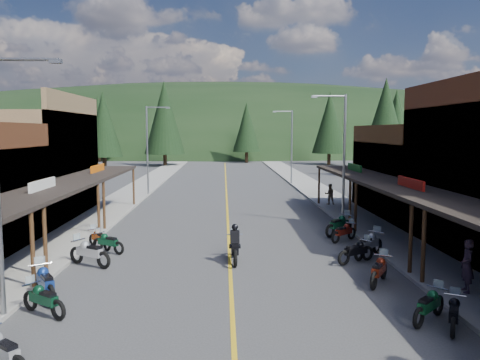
{
  "coord_description": "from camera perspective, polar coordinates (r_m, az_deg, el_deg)",
  "views": [
    {
      "loc": [
        -0.26,
        -20.24,
        5.81
      ],
      "look_at": [
        0.68,
        6.45,
        3.0
      ],
      "focal_mm": 35.0,
      "sensor_mm": 36.0,
      "label": 1
    }
  ],
  "objects": [
    {
      "name": "ground",
      "position": [
        21.05,
        -1.25,
        -10.01
      ],
      "size": [
        220.0,
        220.0,
        0.0
      ],
      "primitive_type": "plane",
      "color": "#38383A",
      "rests_on": "ground"
    },
    {
      "name": "centerline",
      "position": [
        40.65,
        -1.64,
        -2.21
      ],
      "size": [
        0.15,
        90.0,
        0.01
      ],
      "primitive_type": "cube",
      "color": "gold",
      "rests_on": "ground"
    },
    {
      "name": "sidewalk_west",
      "position": [
        41.51,
        -13.75,
        -2.11
      ],
      "size": [
        3.4,
        94.0,
        0.15
      ],
      "primitive_type": "cube",
      "color": "gray",
      "rests_on": "ground"
    },
    {
      "name": "sidewalk_east",
      "position": [
        41.62,
        10.43,
        -2.02
      ],
      "size": [
        3.4,
        94.0,
        0.15
      ],
      "primitive_type": "cube",
      "color": "gray",
      "rests_on": "ground"
    },
    {
      "name": "shop_west_3",
      "position": [
        34.39,
        -25.19,
        1.62
      ],
      "size": [
        10.9,
        10.2,
        8.2
      ],
      "color": "brown",
      "rests_on": "ground"
    },
    {
      "name": "shop_east_3",
      "position": [
        34.67,
        21.83,
        0.15
      ],
      "size": [
        10.9,
        10.2,
        6.2
      ],
      "color": "#4C2D16",
      "rests_on": "ground"
    },
    {
      "name": "streetlight_0",
      "position": [
        15.79,
        -27.09,
        0.45
      ],
      "size": [
        2.16,
        0.18,
        8.0
      ],
      "color": "gray",
      "rests_on": "ground"
    },
    {
      "name": "streetlight_1",
      "position": [
        42.78,
        -11.05,
        4.09
      ],
      "size": [
        2.16,
        0.18,
        8.0
      ],
      "color": "gray",
      "rests_on": "ground"
    },
    {
      "name": "streetlight_2",
      "position": [
        29.17,
        12.31,
        3.22
      ],
      "size": [
        2.16,
        0.18,
        8.0
      ],
      "color": "gray",
      "rests_on": "ground"
    },
    {
      "name": "streetlight_3",
      "position": [
        50.77,
        6.16,
        4.45
      ],
      "size": [
        2.16,
        0.18,
        8.0
      ],
      "color": "gray",
      "rests_on": "ground"
    },
    {
      "name": "ridge_hill",
      "position": [
        155.35,
        -1.94,
        3.85
      ],
      "size": [
        310.0,
        140.0,
        60.0
      ],
      "primitive_type": "ellipsoid",
      "color": "black",
      "rests_on": "ground"
    },
    {
      "name": "pine_1",
      "position": [
        93.32,
        -16.88,
        6.62
      ],
      "size": [
        5.88,
        5.88,
        12.5
      ],
      "color": "black",
      "rests_on": "ground"
    },
    {
      "name": "pine_2",
      "position": [
        78.87,
        -9.2,
        7.51
      ],
      "size": [
        6.72,
        6.72,
        14.0
      ],
      "color": "black",
      "rests_on": "ground"
    },
    {
      "name": "pine_3",
      "position": [
        86.34,
        0.81,
        6.45
      ],
      "size": [
        5.04,
        5.04,
        11.0
      ],
      "color": "black",
      "rests_on": "ground"
    },
    {
      "name": "pine_4",
      "position": [
        82.3,
        10.87,
        6.89
      ],
      "size": [
        5.88,
        5.88,
        12.5
      ],
      "color": "black",
      "rests_on": "ground"
    },
    {
      "name": "pine_5",
      "position": [
        98.42,
        18.49,
        6.96
      ],
      "size": [
        6.72,
        6.72,
        14.0
      ],
      "color": "black",
      "rests_on": "ground"
    },
    {
      "name": "pine_6",
      "position": [
        96.11,
        26.89,
        5.76
      ],
      "size": [
        5.04,
        5.04,
        11.0
      ],
      "color": "black",
      "rests_on": "ground"
    },
    {
      "name": "pine_7",
      "position": [
        101.34,
        -20.41,
        6.44
      ],
      "size": [
        5.88,
        5.88,
        12.5
      ],
      "color": "black",
      "rests_on": "ground"
    },
    {
      "name": "pine_8",
      "position": [
        64.04,
        -21.99,
        5.72
      ],
      "size": [
        4.48,
        4.48,
        10.0
      ],
      "color": "black",
      "rests_on": "ground"
    },
    {
      "name": "pine_9",
      "position": [
        69.6,
        18.48,
        6.17
      ],
      "size": [
        4.93,
        4.93,
        10.8
      ],
      "color": "black",
      "rests_on": "ground"
    },
    {
      "name": "pine_10",
      "position": [
        72.45,
        -16.31,
        6.53
      ],
      "size": [
        5.38,
        5.38,
        11.6
      ],
      "color": "black",
      "rests_on": "ground"
    },
    {
      "name": "pine_11",
      "position": [
        61.68,
        17.28,
        7.01
      ],
      "size": [
        5.82,
        5.82,
        12.4
      ],
      "color": "black",
      "rests_on": "ground"
    },
    {
      "name": "bike_west_4",
      "position": [
        13.15,
        -27.07,
        -17.98
      ],
      "size": [
        2.12,
        1.86,
        1.22
      ],
      "primitive_type": null,
      "rotation": [
        0.0,
        0.0,
        0.92
      ],
      "color": "#A3A4A9",
      "rests_on": "ground"
    },
    {
      "name": "bike_west_5",
      "position": [
        16.37,
        -22.84,
        -13.11
      ],
      "size": [
        2.04,
        1.71,
        1.16
      ],
      "primitive_type": null,
      "rotation": [
        0.0,
        0.0,
        0.96
      ],
      "color": "#0A3620",
      "rests_on": "ground"
    },
    {
      "name": "bike_west_6",
      "position": [
        17.77,
        -22.65,
        -11.31
      ],
      "size": [
        1.91,
        2.36,
        1.32
      ],
      "primitive_type": null,
      "rotation": [
        0.0,
        0.0,
        0.58
      ],
      "color": "navy",
      "rests_on": "ground"
    },
    {
      "name": "bike_west_7",
      "position": [
        21.31,
        -17.87,
        -8.28
      ],
      "size": [
        2.36,
        1.86,
        1.31
      ],
      "primitive_type": null,
      "rotation": [
        0.0,
        0.0,
        1.02
      ],
      "color": "#ACACB2",
      "rests_on": "ground"
    },
    {
      "name": "bike_west_8",
      "position": [
        23.35,
        -15.79,
        -7.22
      ],
      "size": [
        1.99,
        1.6,
        1.11
      ],
      "primitive_type": null,
      "rotation": [
        0.0,
        0.0,
        1.0
      ],
      "color": "#0C3F24",
      "rests_on": "ground"
    },
    {
      "name": "bike_west_9",
      "position": [
        24.31,
        -16.74,
        -6.75
      ],
      "size": [
        1.8,
        1.82,
        1.1
      ],
      "primitive_type": null,
      "rotation": [
        0.0,
        0.0,
        0.77
      ],
      "color": "#9B3A0B",
      "rests_on": "ground"
    },
    {
      "name": "bike_east_4",
      "position": [
        15.54,
        24.62,
        -14.41
      ],
      "size": [
        1.42,
        1.93,
        1.06
      ],
      "primitive_type": null,
      "rotation": [
        0.0,
        0.0,
        -0.49
      ],
      "color": "black",
      "rests_on": "ground"
    },
    {
      "name": "bike_east_5",
      "position": [
        15.8,
        22.06,
        -13.81
      ],
      "size": [
        1.91,
        1.84,
        1.14
      ],
      "primitive_type": null,
      "rotation": [
        0.0,
        0.0,
        -0.82
      ],
      "color": "#0D4322",
      "rests_on": "ground"
    },
    {
      "name": "bike_east_6",
      "position": [
        18.78,
        16.59,
        -10.36
      ],
      "size": [
        1.71,
        2.15,
        1.2
      ],
      "primitive_type": null,
      "rotation": [
        0.0,
        0.0,
        -0.56
      ],
      "color": "#651B0D",
      "rests_on": "ground"
    },
    {
      "name": "bike_east_7",
      "position": [
        21.41,
        13.97,
        -8.31
      ],
      "size": [
        2.1,
        1.59,
        1.16
      ],
      "primitive_type": null,
      "rotation": [
        0.0,
        0.0,
        -1.06
      ],
      "color": "black",
      "rests_on": "ground"
    },
    {
      "name": "bike_east_8",
      "position": [
        22.45,
        15.41,
        -7.45
      ],
      "size": [
        2.22,
        2.18,
        1.33
      ],
      "primitive_type": null,
      "rotation": [
        0.0,
        0.0,
        -0.8
      ],
      "color": "#9D9DA2",
      "rests_on": "ground"
    },
    {
      "name": "bike_east_9",
      "position": [
        25.33,
        12.55,
        -6.09
      ],
      "size": [
        1.94,
        1.76,
        1.12
      ],
      "primitive_type": null,
      "rotation": [
        0.0,
        0.0,
        -0.88
      ],
      "color": "maroon",
      "rests_on": "ground"
    },
    {
      "name": "bike_east_10",
      "position": [
        26.69,
        11.98,
        -5.24
      ],
      "size": [
        2.25,
        2.11,
        1.32
      ],
      "primitive_type": null,
      "rotation": [
        0.0,
        0.0,
        -0.85
      ],
      "color": "#0C4024",
      "rests_on": "ground"
    },
    {
      "name": "rider_on_bike",
      "position": [
        20.94,
        -0.65,
        -8.08
      ],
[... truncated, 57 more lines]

